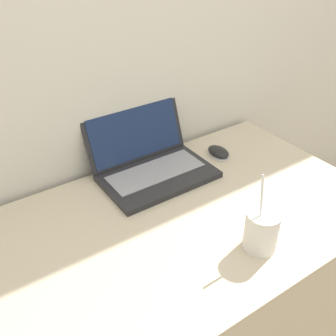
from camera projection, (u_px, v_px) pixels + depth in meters
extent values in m
cube|color=silver|center=(110.00, 9.00, 1.16)|extent=(7.00, 0.04, 2.50)
cube|color=beige|center=(183.00, 297.00, 1.36)|extent=(1.19, 0.71, 0.73)
cube|color=#232326|center=(159.00, 176.00, 1.32)|extent=(0.37, 0.23, 0.02)
cube|color=gray|center=(156.00, 171.00, 1.32)|extent=(0.33, 0.13, 0.00)
cube|color=#232326|center=(135.00, 133.00, 1.37)|extent=(0.37, 0.08, 0.18)
cube|color=#19284C|center=(136.00, 133.00, 1.36)|extent=(0.34, 0.06, 0.16)
cylinder|color=silver|center=(261.00, 231.00, 1.02)|extent=(0.09, 0.09, 0.11)
cylinder|color=black|center=(264.00, 215.00, 1.00)|extent=(0.08, 0.08, 0.01)
cylinder|color=white|center=(261.00, 209.00, 0.98)|extent=(0.02, 0.04, 0.18)
ellipsoid|color=white|center=(218.00, 155.00, 1.45)|extent=(0.07, 0.10, 0.01)
ellipsoid|color=black|center=(218.00, 152.00, 1.44)|extent=(0.06, 0.09, 0.03)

